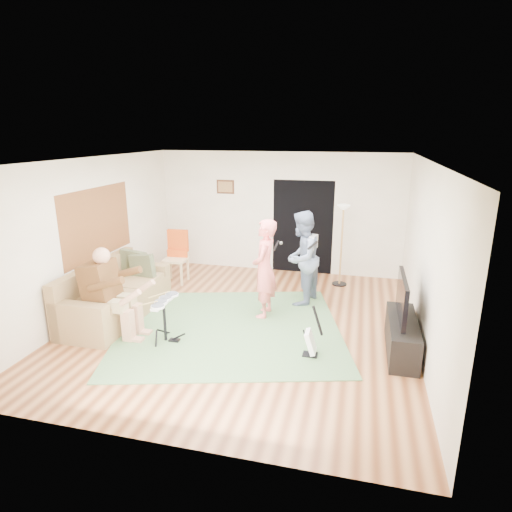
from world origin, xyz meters
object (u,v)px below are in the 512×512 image
Objects in this scene: torchiere_lamp at (342,231)px; dining_chair at (176,264)px; drum_kit at (165,322)px; guitar_spare at (311,342)px; television at (402,297)px; guitarist at (302,258)px; sofa at (112,299)px; singer at (264,269)px; tv_cabinet at (402,336)px.

torchiere_lamp reaches higher than dining_chair.
drum_kit is 2.24m from guitar_spare.
drum_kit is at bearing -178.06° from guitar_spare.
television is at bearing 20.20° from guitar_spare.
guitarist is 2.24m from television.
singer is at bearing 14.25° from sofa.
singer is at bearing 160.41° from television.
guitarist reaches higher than television.
singer is at bearing 45.85° from drum_kit.
guitar_spare is at bearing -41.24° from dining_chair.
singer reaches higher than sofa.
tv_cabinet is (4.46, -2.05, -0.14)m from dining_chair.
television is (1.00, -2.70, -0.31)m from torchiere_lamp.
tv_cabinet is at bearing 0.00° from television.
guitar_spare is (0.97, -1.23, -0.64)m from singer.
guitarist is at bearing -119.06° from torchiere_lamp.
torchiere_lamp is at bearing 147.95° from singer.
singer reaches higher than dining_chair.
drum_kit is 0.41× the size of guitarist.
sofa is 1.34× the size of singer.
torchiere_lamp is (0.66, 1.19, 0.29)m from guitarist.
drum_kit is 0.63× the size of television.
television is (2.19, -0.78, -0.01)m from singer.
torchiere_lamp is 1.21× the size of tv_cabinet.
guitarist is (1.79, 2.04, 0.57)m from drum_kit.
drum_kit is 0.64× the size of dining_chair.
guitarist is 1.56× the size of television.
torchiere_lamp reaches higher than sofa.
guitarist is at bearing 24.15° from sofa.
guitarist is 1.25× the size of tv_cabinet.
television reaches higher than drum_kit.
tv_cabinet is at bearing -27.88° from dining_chair.
sofa is 2.94× the size of guitar_spare.
torchiere_lamp is 3.56m from dining_chair.
dining_chair is at bearing -169.23° from torchiere_lamp.
singer is 1.01× the size of torchiere_lamp.
guitarist is at bearing 137.54° from television.
guitar_spare is at bearing -159.80° from television.
sofa is at bearing 178.48° from television.
drum_kit is 1.90m from singer.
television is (4.75, -0.13, 0.54)m from sofa.
guitar_spare is (0.44, -1.96, -0.65)m from guitarist.
television is (-0.05, -0.00, 0.60)m from tv_cabinet.
guitarist reaches higher than drum_kit.
drum_kit is 4.14m from torchiere_lamp.
guitarist is 1.03× the size of torchiere_lamp.
guitarist is (0.53, 0.74, 0.02)m from singer.
guitar_spare is 3.29m from torchiere_lamp.
tv_cabinet is (1.05, -2.70, -0.91)m from torchiere_lamp.
sofa is 2.08× the size of dining_chair.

